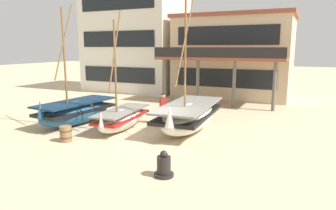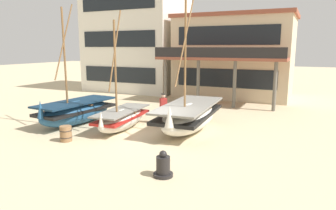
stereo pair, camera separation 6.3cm
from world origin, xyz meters
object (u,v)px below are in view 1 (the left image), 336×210
at_px(fishing_boat_far_right, 122,118).
at_px(harbor_building_annex, 136,40).
at_px(fisherman_by_hull, 163,109).
at_px(wooden_barrel, 66,134).
at_px(fishing_boat_near_left, 76,111).
at_px(capstan_winch, 164,166).
at_px(fishing_boat_centre_large, 189,116).
at_px(harbor_building_main, 234,56).

relative_size(fishing_boat_far_right, harbor_building_annex, 0.61).
distance_m(fisherman_by_hull, wooden_barrel, 5.41).
height_order(fishing_boat_near_left, capstan_winch, fishing_boat_near_left).
relative_size(fishing_boat_centre_large, fisherman_by_hull, 4.40).
relative_size(fishing_boat_near_left, fishing_boat_far_right, 1.07).
distance_m(fishing_boat_near_left, fishing_boat_far_right, 2.88).
xyz_separation_m(wooden_barrel, harbor_building_main, (3.65, 16.13, 3.05)).
height_order(fishing_boat_centre_large, wooden_barrel, fishing_boat_centre_large).
distance_m(harbor_building_main, harbor_building_annex, 9.69).
distance_m(fishing_boat_far_right, harbor_building_main, 13.86).
bearing_deg(fishing_boat_centre_large, fisherman_by_hull, 160.68).
distance_m(fishing_boat_far_right, capstan_winch, 6.23).
xyz_separation_m(fishing_boat_centre_large, harbor_building_annex, (-10.21, 12.06, 4.12)).
xyz_separation_m(fishing_boat_near_left, wooden_barrel, (1.75, -2.65, -0.36)).
relative_size(fisherman_by_hull, wooden_barrel, 2.41).
distance_m(fishing_boat_centre_large, harbor_building_main, 12.29).
bearing_deg(fishing_boat_centre_large, fishing_boat_near_left, -166.07).
bearing_deg(harbor_building_main, fishing_boat_far_right, -100.73).
bearing_deg(capstan_winch, wooden_barrel, 164.85).
distance_m(fishing_boat_far_right, harbor_building_annex, 15.74).
xyz_separation_m(fisherman_by_hull, wooden_barrel, (-2.54, -4.75, -0.48)).
bearing_deg(fishing_boat_centre_large, wooden_barrel, -135.90).
relative_size(fisherman_by_hull, capstan_winch, 1.92).
bearing_deg(fishing_boat_centre_large, fishing_boat_far_right, -156.84).
bearing_deg(fishing_boat_far_right, harbor_building_annex, 117.76).
bearing_deg(fishing_boat_near_left, wooden_barrel, -56.52).
bearing_deg(fishing_boat_centre_large, harbor_building_annex, 130.26).
height_order(fishing_boat_near_left, harbor_building_main, harbor_building_main).
bearing_deg(fishing_boat_near_left, fishing_boat_centre_large, 13.93).
xyz_separation_m(fishing_boat_near_left, capstan_winch, (7.36, -4.17, -0.37)).
relative_size(fisherman_by_hull, harbor_building_annex, 0.17).
bearing_deg(fishing_boat_near_left, harbor_building_main, 68.18).
bearing_deg(fisherman_by_hull, capstan_winch, -63.89).
height_order(fishing_boat_far_right, harbor_building_annex, harbor_building_annex).
xyz_separation_m(fisherman_by_hull, capstan_winch, (3.07, -6.27, -0.50)).
distance_m(capstan_winch, harbor_building_annex, 21.62).
bearing_deg(fishing_boat_far_right, harbor_building_main, 79.27).
height_order(fishing_boat_near_left, harbor_building_annex, harbor_building_annex).
xyz_separation_m(fishing_boat_centre_large, capstan_winch, (1.33, -5.66, -0.41)).
xyz_separation_m(fishing_boat_near_left, fishing_boat_far_right, (2.87, 0.14, -0.13)).
bearing_deg(harbor_building_main, fishing_boat_centre_large, -87.00).
height_order(fishing_boat_far_right, wooden_barrel, fishing_boat_far_right).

